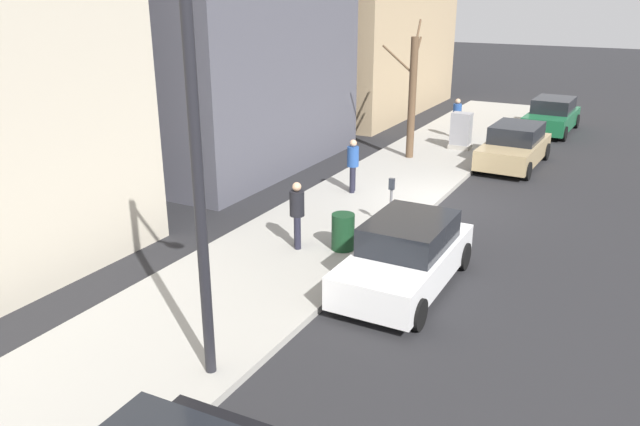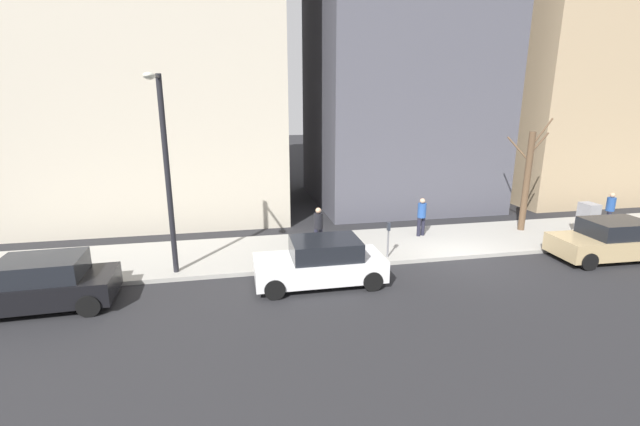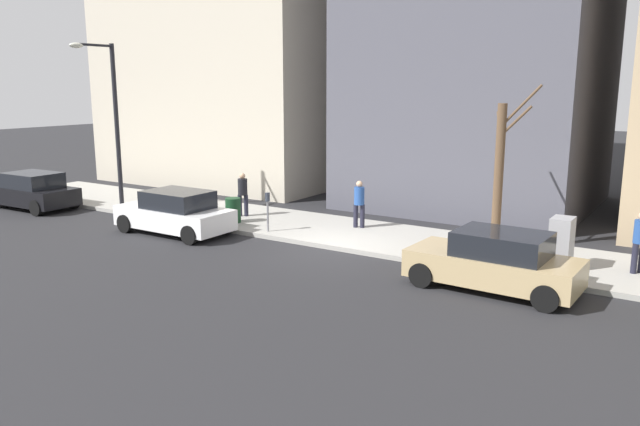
% 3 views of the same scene
% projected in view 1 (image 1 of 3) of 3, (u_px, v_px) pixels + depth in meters
% --- Properties ---
extents(ground_plane, '(120.00, 120.00, 0.00)m').
position_uv_depth(ground_plane, '(439.00, 204.00, 18.84)').
color(ground_plane, '#232326').
extents(sidewalk, '(4.00, 36.00, 0.15)m').
position_uv_depth(sidewalk, '(378.00, 192.00, 19.71)').
color(sidewalk, '#9E9B93').
rests_on(sidewalk, ground).
extents(parked_car_green, '(2.05, 4.26, 1.52)m').
position_uv_depth(parked_car_green, '(552.00, 116.00, 28.13)').
color(parked_car_green, '#196038').
rests_on(parked_car_green, ground).
extents(parked_car_tan, '(2.03, 4.25, 1.52)m').
position_uv_depth(parked_car_tan, '(514.00, 146.00, 22.71)').
color(parked_car_tan, tan).
rests_on(parked_car_tan, ground).
extents(parked_car_white, '(1.93, 4.21, 1.52)m').
position_uv_depth(parked_car_white, '(406.00, 256.00, 13.41)').
color(parked_car_white, white).
rests_on(parked_car_white, ground).
extents(parking_meter, '(0.14, 0.10, 1.35)m').
position_uv_depth(parking_meter, '(391.00, 197.00, 16.37)').
color(parking_meter, slate).
rests_on(parking_meter, sidewalk).
extents(utility_box, '(0.83, 0.61, 1.43)m').
position_uv_depth(utility_box, '(461.00, 131.00, 24.58)').
color(utility_box, '#A8A399').
rests_on(utility_box, sidewalk).
extents(streetlamp, '(1.97, 0.32, 6.50)m').
position_uv_depth(streetlamp, '(210.00, 146.00, 8.96)').
color(streetlamp, black).
rests_on(streetlamp, sidewalk).
extents(bare_tree, '(1.22, 1.57, 4.96)m').
position_uv_depth(bare_tree, '(412.00, 95.00, 22.80)').
color(bare_tree, brown).
rests_on(bare_tree, sidewalk).
extents(trash_bin, '(0.56, 0.56, 0.90)m').
position_uv_depth(trash_bin, '(343.00, 232.00, 15.09)').
color(trash_bin, '#14381E').
rests_on(trash_bin, sidewalk).
extents(pedestrian_near_meter, '(0.36, 0.36, 1.66)m').
position_uv_depth(pedestrian_near_meter, '(457.00, 116.00, 26.34)').
color(pedestrian_near_meter, '#1E1E2D').
rests_on(pedestrian_near_meter, sidewalk).
extents(pedestrian_midblock, '(0.36, 0.39, 1.66)m').
position_uv_depth(pedestrian_midblock, '(353.00, 163.00, 19.25)').
color(pedestrian_midblock, '#1E1E2D').
rests_on(pedestrian_midblock, sidewalk).
extents(pedestrian_far_corner, '(0.36, 0.36, 1.66)m').
position_uv_depth(pedestrian_far_corner, '(297.00, 211.00, 15.05)').
color(pedestrian_far_corner, '#1E1E2D').
rests_on(pedestrian_far_corner, sidewalk).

